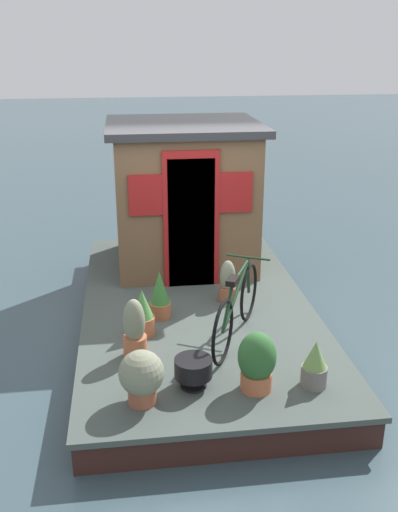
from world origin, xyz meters
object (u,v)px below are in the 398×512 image
object	(u,v)px
houseboat_cabin	(184,194)
potted_plant_lavender	(134,330)
potted_plant_succulent	(160,295)
bicycle	(237,308)
potted_plant_mint	(142,376)
potted_plant_basil	(142,313)
potted_plant_sage	(257,361)
charcoal_grill	(193,369)
potted_plant_fern	(315,365)
potted_plant_ivy	(227,283)

from	to	relation	value
houseboat_cabin	potted_plant_lavender	bearing A→B (deg)	163.02
houseboat_cabin	potted_plant_succulent	world-z (taller)	houseboat_cabin
bicycle	potted_plant_lavender	size ratio (longest dim) A/B	2.39
potted_plant_mint	potted_plant_basil	world-z (taller)	potted_plant_basil
potted_plant_sage	potted_plant_basil	xyz separation A→B (m)	(1.22, 1.01, -0.04)
potted_plant_lavender	potted_plant_mint	size ratio (longest dim) A/B	1.25
potted_plant_mint	potted_plant_succulent	world-z (taller)	potted_plant_succulent
bicycle	potted_plant_sage	world-z (taller)	bicycle
potted_plant_sage	bicycle	bearing A→B (deg)	0.05
bicycle	potted_plant_lavender	distance (m)	1.13
potted_plant_succulent	charcoal_grill	xyz separation A→B (m)	(-1.50, -0.21, -0.08)
potted_plant_lavender	potted_plant_fern	bearing A→B (deg)	-114.95
potted_plant_sage	potted_plant_fern	size ratio (longest dim) A/B	1.24
potted_plant_mint	potted_plant_basil	xyz separation A→B (m)	(1.29, -0.06, -0.02)
potted_plant_mint	charcoal_grill	xyz separation A→B (m)	(0.19, -0.49, -0.08)
bicycle	potted_plant_mint	bearing A→B (deg)	134.75
potted_plant_ivy	charcoal_grill	bearing A→B (deg)	160.48
potted_plant_sage	potted_plant_mint	world-z (taller)	potted_plant_sage
houseboat_cabin	bicycle	world-z (taller)	houseboat_cabin
potted_plant_ivy	potted_plant_basil	distance (m)	1.30
houseboat_cabin	charcoal_grill	distance (m)	3.35
bicycle	potted_plant_succulent	size ratio (longest dim) A/B	2.64
potted_plant_ivy	potted_plant_basil	world-z (taller)	potted_plant_ivy
potted_plant_fern	charcoal_grill	distance (m)	1.14
houseboat_cabin	potted_plant_basil	bearing A→B (deg)	161.96
potted_plant_ivy	charcoal_grill	world-z (taller)	potted_plant_ivy
potted_plant_fern	charcoal_grill	xyz separation A→B (m)	(0.13, 1.13, -0.03)
potted_plant_lavender	potted_plant_ivy	distance (m)	1.68
potted_plant_mint	charcoal_grill	size ratio (longest dim) A/B	1.43
potted_plant_succulent	potted_plant_fern	world-z (taller)	potted_plant_succulent
bicycle	potted_plant_basil	size ratio (longest dim) A/B	2.88
potted_plant_basil	potted_plant_succulent	bearing A→B (deg)	-28.70
potted_plant_sage	potted_plant_ivy	distance (m)	1.95
bicycle	potted_plant_fern	distance (m)	1.15
potted_plant_ivy	potted_plant_basil	bearing A→B (deg)	124.06
potted_plant_lavender	potted_plant_basil	distance (m)	0.48
potted_plant_fern	potted_plant_ivy	bearing A→B (deg)	13.75
bicycle	potted_plant_mint	world-z (taller)	bicycle
potted_plant_fern	potted_plant_mint	bearing A→B (deg)	92.09
potted_plant_sage	potted_plant_mint	bearing A→B (deg)	93.97
potted_plant_mint	potted_plant_fern	world-z (taller)	potted_plant_mint
potted_plant_sage	potted_plant_fern	xyz separation A→B (m)	(-0.01, -0.55, -0.07)
potted_plant_fern	potted_plant_succulent	bearing A→B (deg)	39.40
bicycle	charcoal_grill	xyz separation A→B (m)	(-0.86, 0.58, -0.18)
bicycle	potted_plant_sage	size ratio (longest dim) A/B	2.62
potted_plant_sage	charcoal_grill	world-z (taller)	potted_plant_sage
potted_plant_succulent	potted_plant_fern	xyz separation A→B (m)	(-1.63, -1.34, -0.05)
potted_plant_basil	charcoal_grill	distance (m)	1.19
potted_plant_mint	potted_plant_lavender	bearing A→B (deg)	2.75
potted_plant_lavender	charcoal_grill	world-z (taller)	potted_plant_lavender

